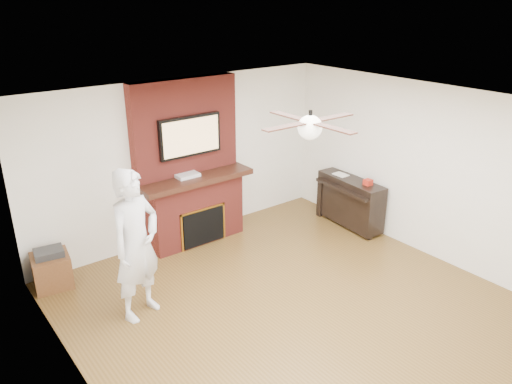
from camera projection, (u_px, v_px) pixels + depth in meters
room_shell at (306, 220)px, 5.61m from camera, size 5.36×5.86×2.86m
fireplace at (191, 179)px, 7.57m from camera, size 1.78×0.64×2.50m
tv at (190, 136)px, 7.29m from camera, size 1.00×0.08×0.60m
ceiling_fan at (310, 126)px, 5.20m from camera, size 1.21×1.21×0.31m
person at (136, 245)px, 5.74m from camera, size 0.79×0.66×1.85m
side_table at (52, 269)px, 6.56m from camera, size 0.53×0.53×0.54m
piano at (350, 201)px, 8.22m from camera, size 0.56×1.28×0.91m
cable_box at (188, 175)px, 7.40m from camera, size 0.35×0.20×0.05m
candle_orange at (187, 244)px, 7.63m from camera, size 0.08×0.08×0.11m
candle_green at (201, 240)px, 7.78m from camera, size 0.06×0.06×0.08m
candle_cream at (203, 237)px, 7.83m from camera, size 0.09×0.09×0.12m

